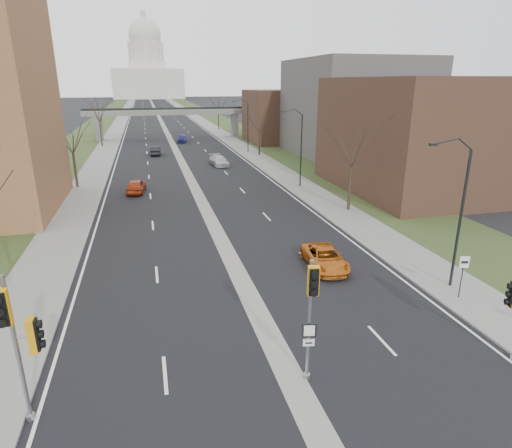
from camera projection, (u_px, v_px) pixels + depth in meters
name	position (u px, v px, depth m)	size (l,w,h in m)	color
ground	(295.00, 386.00, 17.07)	(700.00, 700.00, 0.00)	black
road_surface	(158.00, 115.00, 154.92)	(20.00, 600.00, 0.01)	black
median_strip	(158.00, 115.00, 154.92)	(1.20, 600.00, 0.02)	gray
sidewalk_right	(191.00, 114.00, 157.72)	(4.00, 600.00, 0.12)	gray
sidewalk_left	(124.00, 116.00, 152.08)	(4.00, 600.00, 0.12)	gray
grass_verge_right	(207.00, 114.00, 159.13)	(8.00, 600.00, 0.10)	#293B1B
grass_verge_left	(106.00, 116.00, 150.68)	(8.00, 600.00, 0.10)	#293B1B
commercial_block_near	(420.00, 135.00, 46.54)	(16.00, 20.00, 12.00)	#4A2E22
commercial_block_mid	(354.00, 108.00, 69.06)	(18.00, 22.00, 15.00)	#4F4C48
commercial_block_far	(284.00, 116.00, 84.98)	(14.00, 14.00, 10.00)	#4A2E22
pedestrian_bridge	(169.00, 115.00, 89.06)	(34.00, 3.00, 6.45)	slate
capitol	(147.00, 71.00, 305.25)	(48.00, 42.00, 55.75)	silver
streetlight_near	(455.00, 172.00, 22.96)	(2.61, 0.20, 8.70)	black
streetlight_mid	(295.00, 126.00, 46.86)	(2.61, 0.20, 8.70)	black
streetlight_far	(243.00, 111.00, 70.75)	(2.61, 0.20, 8.70)	black
tree_left_b	(70.00, 133.00, 46.97)	(6.75, 6.75, 8.81)	#382B21
tree_left_c	(98.00, 108.00, 77.96)	(7.65, 7.65, 9.99)	#382B21
tree_right_a	(353.00, 140.00, 38.24)	(7.20, 7.20, 9.40)	#382B21
tree_right_b	(259.00, 119.00, 68.83)	(6.30, 6.30, 8.22)	#382B21
tree_right_c	(218.00, 101.00, 105.20)	(7.65, 7.65, 9.99)	#382B21
signal_pole_left	(18.00, 332.00, 14.08)	(1.00, 1.03, 5.72)	gray
signal_pole_median	(311.00, 302.00, 16.12)	(0.66, 0.88, 5.26)	gray
speed_limit_sign	(463.00, 269.00, 23.36)	(0.53, 0.15, 2.47)	black
car_left_near	(136.00, 186.00, 46.60)	(1.78, 4.43, 1.51)	#9D3012
car_left_far	(156.00, 151.00, 70.59)	(1.55, 4.44, 1.46)	black
car_right_near	(325.00, 258.00, 27.82)	(2.21, 4.80, 1.33)	#B95B13
car_right_mid	(219.00, 161.00, 61.70)	(2.01, 4.93, 1.43)	#ADADB5
car_right_far	(182.00, 138.00, 85.54)	(1.80, 4.48, 1.53)	navy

